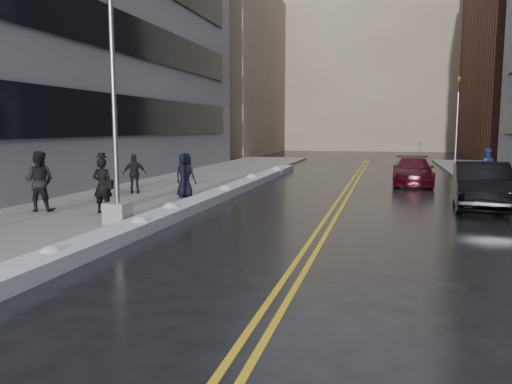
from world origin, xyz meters
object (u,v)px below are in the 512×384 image
Objects in this scene: traffic_signal at (457,120)px; pedestrian_c at (185,175)px; car_black at (482,186)px; pedestrian_fedora at (103,186)px; pedestrian_east at (486,166)px; car_maroon at (413,171)px; pedestrian_d at (135,174)px; lamppost at (115,141)px; pedestrian_b at (39,181)px.

traffic_signal reaches higher than pedestrian_c.
pedestrian_c reaches higher than car_black.
traffic_signal is 3.33× the size of pedestrian_fedora.
pedestrian_c reaches higher than pedestrian_east.
pedestrian_east is at bearing -5.45° from car_maroon.
car_black is 7.74m from car_maroon.
pedestrian_d is at bearing -145.19° from car_maroon.
lamppost is 6.90m from pedestrian_d.
car_maroon is at bearing 109.80° from car_black.
car_maroon is at bearing -148.04° from pedestrian_b.
pedestrian_b is 0.41× the size of car_maroon.
pedestrian_b reaches higher than pedestrian_c.
car_maroon is at bearing 57.57° from lamppost.
pedestrian_d is at bearing -113.36° from pedestrian_b.
traffic_signal is at bearing 61.79° from lamppost.
car_black is at bearing 158.08° from pedestrian_d.
traffic_signal is at bearing -90.88° from pedestrian_east.
traffic_signal is 9.09m from car_maroon.
car_maroon is (-3.37, 0.38, -0.32)m from pedestrian_east.
pedestrian_b is at bearing 34.37° from pedestrian_east.
lamppost is 16.51m from car_maroon.
pedestrian_c is at bearing 142.74° from pedestrian_d.
pedestrian_east is at bearing 83.86° from car_black.
pedestrian_b is 4.96m from pedestrian_d.
traffic_signal is at bearing -115.88° from pedestrian_c.
pedestrian_east is at bearing 47.89° from lamppost.
pedestrian_b is at bearing -155.59° from car_black.
car_maroon is at bearing -126.96° from pedestrian_c.
traffic_signal is 3.01× the size of pedestrian_b.
car_maroon is at bearing -132.67° from pedestrian_fedora.
pedestrian_b is 5.43m from pedestrian_c.
traffic_signal reaches higher than pedestrian_b.
pedestrian_c is 1.08× the size of pedestrian_d.
lamppost is 1.57× the size of car_maroon.
pedestrian_d is (-14.55, -15.87, -2.43)m from traffic_signal.
pedestrian_d is 0.32× the size of car_black.
pedestrian_b reaches higher than car_maroon.
car_maroon is (8.80, 13.85, -1.83)m from lamppost.
pedestrian_c reaches higher than car_maroon.
pedestrian_east reaches higher than pedestrian_d.
pedestrian_d is at bearing -174.15° from car_black.
pedestrian_d is at bearing 114.13° from lamppost.
traffic_signal is at bearing 70.83° from car_maroon.
pedestrian_east is at bearing -155.74° from pedestrian_b.
car_maroon is at bearing -169.19° from pedestrian_d.
pedestrian_d is (-2.75, 6.13, -1.56)m from lamppost.
pedestrian_c is 14.72m from pedestrian_east.
pedestrian_fedora reaches higher than car_maroon.
lamppost is at bearing 44.50° from pedestrian_east.
pedestrian_fedora reaches higher than pedestrian_c.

